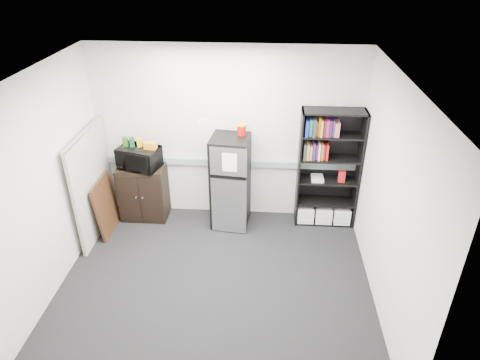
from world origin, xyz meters
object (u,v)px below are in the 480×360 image
at_px(bookshelf, 328,170).
at_px(microwave, 139,158).
at_px(refrigerator, 230,182).
at_px(cubicle_partition, 93,184).
at_px(cabinet, 144,192).

height_order(bookshelf, microwave, bookshelf).
xyz_separation_m(microwave, refrigerator, (1.38, -0.06, -0.33)).
bearing_deg(cubicle_partition, bookshelf, 8.06).
xyz_separation_m(cubicle_partition, refrigerator, (1.98, 0.34, -0.09)).
height_order(microwave, refrigerator, refrigerator).
bearing_deg(microwave, cubicle_partition, -131.19).
bearing_deg(bookshelf, cabinet, -178.70).
xyz_separation_m(bookshelf, cubicle_partition, (-3.43, -0.49, -0.10)).
height_order(cubicle_partition, refrigerator, cubicle_partition).
distance_m(microwave, refrigerator, 1.42).
xyz_separation_m(cabinet, refrigerator, (1.38, -0.08, 0.28)).
bearing_deg(cabinet, cubicle_partition, -144.79).
bearing_deg(bookshelf, microwave, -178.37).
relative_size(bookshelf, microwave, 3.11).
bearing_deg(cabinet, microwave, -90.00).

